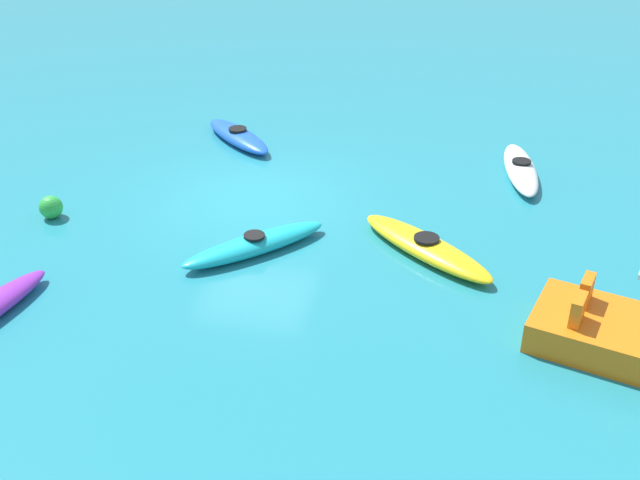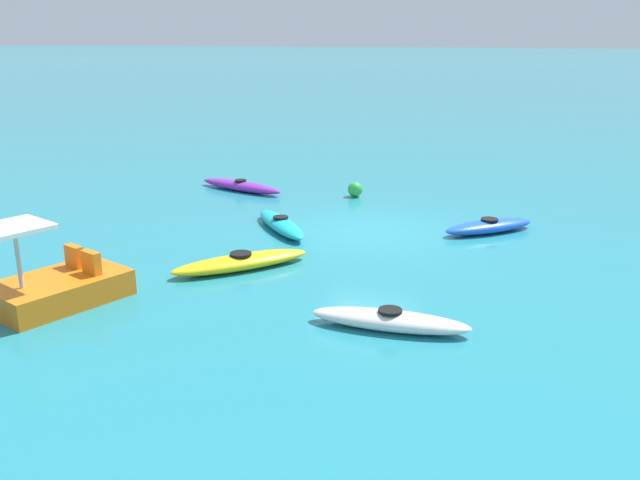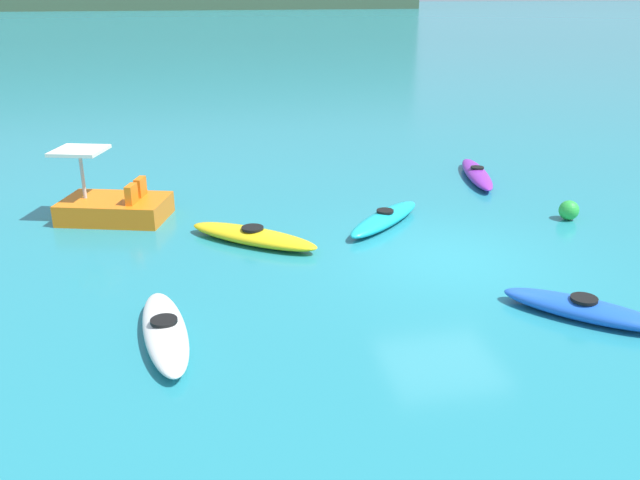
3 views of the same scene
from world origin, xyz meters
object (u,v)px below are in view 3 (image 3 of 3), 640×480
Objects in this scene: pedal_boat_orange at (114,205)px; kayak_white at (165,331)px; kayak_yellow at (253,236)px; kayak_cyan at (385,218)px; kayak_blue at (583,309)px; kayak_purple at (477,174)px; buoy_green at (569,210)px.

kayak_white is at bearing -78.14° from pedal_boat_orange.
pedal_boat_orange reaches higher than kayak_white.
kayak_yellow and kayak_white have the same top height.
kayak_yellow is 3.78m from pedal_boat_orange.
kayak_cyan is 3.16m from kayak_yellow.
pedal_boat_orange is (-8.06, 6.72, 0.17)m from kayak_blue.
kayak_cyan is at bearing -15.17° from pedal_boat_orange.
pedal_boat_orange is (-1.29, 6.16, 0.17)m from kayak_white.
kayak_cyan is 6.62m from kayak_white.
kayak_yellow is 0.86× the size of kayak_purple.
kayak_blue is at bearing -102.19° from kayak_purple.
pedal_boat_orange is 10.75m from buoy_green.
kayak_yellow is at bearing -179.24° from buoy_green.
pedal_boat_orange is at bearing 164.83° from kayak_cyan.
kayak_blue is 5.10× the size of buoy_green.
kayak_yellow is (-5.01, 4.49, -0.00)m from kayak_blue.
kayak_cyan is 0.75× the size of kayak_purple.
kayak_blue is at bearing -4.75° from kayak_white.
kayak_blue is 6.73m from kayak_yellow.
kayak_purple is (1.80, 8.34, -0.00)m from kayak_blue.
kayak_yellow is 1.01× the size of kayak_white.
kayak_purple is 10.00m from pedal_boat_orange.
kayak_white is at bearing -137.80° from kayak_purple.
kayak_blue and kayak_white have the same top height.
buoy_green is at bearing -79.91° from kayak_purple.
pedal_boat_orange is at bearing 101.86° from kayak_white.
kayak_white is at bearing -114.10° from kayak_yellow.
kayak_yellow is 6.18× the size of buoy_green.
kayak_blue is 10.50m from pedal_boat_orange.
kayak_cyan and kayak_yellow have the same top height.
kayak_purple and kayak_white have the same top height.
kayak_cyan is at bearing 110.67° from kayak_blue.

